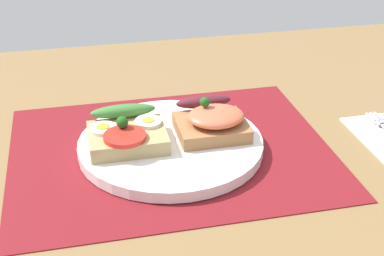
% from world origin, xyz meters
% --- Properties ---
extents(ground_plane, '(1.20, 0.90, 0.03)m').
position_xyz_m(ground_plane, '(0.00, 0.00, -0.02)').
color(ground_plane, olive).
extents(placemat, '(0.44, 0.35, 0.00)m').
position_xyz_m(placemat, '(0.00, 0.00, 0.00)').
color(placemat, maroon).
rests_on(placemat, ground_plane).
extents(plate, '(0.25, 0.25, 0.02)m').
position_xyz_m(plate, '(0.00, 0.00, 0.01)').
color(plate, white).
rests_on(plate, placemat).
extents(sandwich_egg_tomato, '(0.10, 0.10, 0.04)m').
position_xyz_m(sandwich_egg_tomato, '(-0.06, 0.00, 0.03)').
color(sandwich_egg_tomato, tan).
rests_on(sandwich_egg_tomato, plate).
extents(sandwich_salmon, '(0.10, 0.10, 0.05)m').
position_xyz_m(sandwich_salmon, '(0.06, 0.01, 0.04)').
color(sandwich_salmon, '#A26E42').
rests_on(sandwich_salmon, plate).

